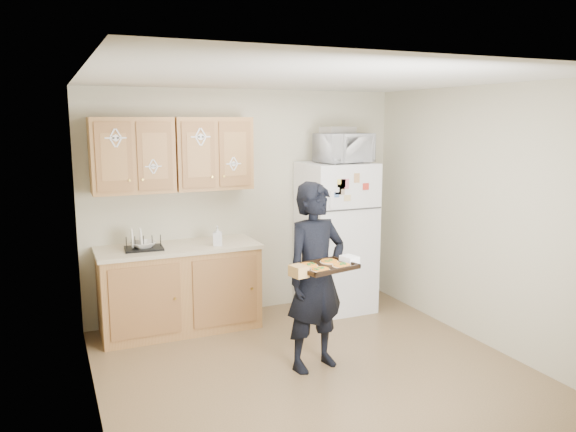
{
  "coord_description": "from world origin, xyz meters",
  "views": [
    {
      "loc": [
        -2.06,
        -4.11,
        2.18
      ],
      "look_at": [
        -0.07,
        0.45,
        1.32
      ],
      "focal_mm": 35.0,
      "sensor_mm": 36.0,
      "label": 1
    }
  ],
  "objects": [
    {
      "name": "upper_cab_left",
      "position": [
        -1.25,
        1.61,
        1.83
      ],
      "size": [
        0.8,
        0.33,
        0.75
      ],
      "primitive_type": "cube",
      "color": "#9B6435",
      "rests_on": "wall_back"
    },
    {
      "name": "person",
      "position": [
        0.04,
        0.11,
        0.83
      ],
      "size": [
        0.67,
        0.51,
        1.66
      ],
      "primitive_type": "imported",
      "rotation": [
        0.0,
        0.0,
        0.21
      ],
      "color": "black",
      "rests_on": "floor"
    },
    {
      "name": "dish_rack",
      "position": [
        -1.2,
        1.46,
        0.97
      ],
      "size": [
        0.39,
        0.3,
        0.15
      ],
      "primitive_type": "cube",
      "rotation": [
        0.0,
        0.0,
        -0.07
      ],
      "color": "black",
      "rests_on": "countertop"
    },
    {
      "name": "wall_right",
      "position": [
        1.8,
        0.0,
        1.25
      ],
      "size": [
        0.04,
        3.6,
        2.5
      ],
      "primitive_type": "cube",
      "color": "#BCB598",
      "rests_on": "floor"
    },
    {
      "name": "wall_left",
      "position": [
        -1.8,
        0.0,
        1.25
      ],
      "size": [
        0.04,
        3.6,
        2.5
      ],
      "primitive_type": "cube",
      "color": "#BCB598",
      "rests_on": "floor"
    },
    {
      "name": "microwave",
      "position": [
        1.01,
        1.38,
        1.86
      ],
      "size": [
        0.64,
        0.48,
        0.32
      ],
      "primitive_type": "imported",
      "rotation": [
        0.0,
        0.0,
        0.14
      ],
      "color": "white",
      "rests_on": "refrigerator"
    },
    {
      "name": "pizza_back_left",
      "position": [
        -0.14,
        -0.13,
        1.01
      ],
      "size": [
        0.16,
        0.16,
        0.02
      ],
      "primitive_type": "cylinder",
      "color": "gold",
      "rests_on": "baking_tray"
    },
    {
      "name": "pizza_front_right",
      "position": [
        0.1,
        -0.23,
        1.01
      ],
      "size": [
        0.16,
        0.16,
        0.02
      ],
      "primitive_type": "cylinder",
      "color": "gold",
      "rests_on": "baking_tray"
    },
    {
      "name": "floor",
      "position": [
        0.0,
        0.0,
        0.0
      ],
      "size": [
        3.6,
        3.6,
        0.0
      ],
      "primitive_type": "plane",
      "color": "brown",
      "rests_on": "ground"
    },
    {
      "name": "wall_front",
      "position": [
        0.0,
        -1.8,
        1.25
      ],
      "size": [
        3.6,
        0.04,
        2.5
      ],
      "primitive_type": "cube",
      "color": "#BCB598",
      "rests_on": "floor"
    },
    {
      "name": "baking_tray",
      "position": [
        -0.02,
        -0.18,
        0.99
      ],
      "size": [
        0.53,
        0.44,
        0.04
      ],
      "primitive_type": "cube",
      "rotation": [
        0.0,
        0.0,
        0.21
      ],
      "color": "black",
      "rests_on": "person"
    },
    {
      "name": "refrigerator",
      "position": [
        0.95,
        1.43,
        0.85
      ],
      "size": [
        0.75,
        0.7,
        1.7
      ],
      "primitive_type": "cube",
      "color": "white",
      "rests_on": "floor"
    },
    {
      "name": "countertop",
      "position": [
        -0.85,
        1.48,
        0.88
      ],
      "size": [
        1.64,
        0.64,
        0.04
      ],
      "primitive_type": "cube",
      "color": "beige",
      "rests_on": "base_cabinet"
    },
    {
      "name": "wall_back",
      "position": [
        0.0,
        1.8,
        1.25
      ],
      "size": [
        3.6,
        0.04,
        2.5
      ],
      "primitive_type": "cube",
      "color": "#BCB598",
      "rests_on": "floor"
    },
    {
      "name": "upper_cab_right",
      "position": [
        -0.43,
        1.61,
        1.83
      ],
      "size": [
        0.8,
        0.33,
        0.75
      ],
      "primitive_type": "cube",
      "color": "#9B6435",
      "rests_on": "wall_back"
    },
    {
      "name": "pizza_front_left",
      "position": [
        -0.11,
        -0.28,
        1.01
      ],
      "size": [
        0.16,
        0.16,
        0.02
      ],
      "primitive_type": "cylinder",
      "color": "gold",
      "rests_on": "baking_tray"
    },
    {
      "name": "foil_pan",
      "position": [
        0.95,
        1.41,
        2.06
      ],
      "size": [
        0.37,
        0.29,
        0.07
      ],
      "primitive_type": "cube",
      "rotation": [
        0.0,
        0.0,
        0.14
      ],
      "color": "silver",
      "rests_on": "microwave"
    },
    {
      "name": "soap_bottle",
      "position": [
        -0.48,
        1.34,
        1.0
      ],
      "size": [
        0.11,
        0.11,
        0.2
      ],
      "primitive_type": "imported",
      "rotation": [
        0.0,
        0.0,
        -0.24
      ],
      "color": "white",
      "rests_on": "countertop"
    },
    {
      "name": "ceiling",
      "position": [
        0.0,
        0.0,
        2.5
      ],
      "size": [
        3.6,
        3.6,
        0.0
      ],
      "primitive_type": "plane",
      "color": "silver",
      "rests_on": "wall_back"
    },
    {
      "name": "bowl",
      "position": [
        -1.21,
        1.46,
        0.95
      ],
      "size": [
        0.3,
        0.3,
        0.06
      ],
      "primitive_type": "imported",
      "rotation": [
        0.0,
        0.0,
        0.29
      ],
      "color": "silver",
      "rests_on": "dish_rack"
    },
    {
      "name": "cereal_box",
      "position": [
        1.47,
        1.67,
        0.16
      ],
      "size": [
        0.2,
        0.07,
        0.32
      ],
      "primitive_type": "cube",
      "color": "#E1A34F",
      "rests_on": "floor"
    },
    {
      "name": "pizza_back_right",
      "position": [
        0.07,
        -0.08,
        1.01
      ],
      "size": [
        0.16,
        0.16,
        0.02
      ],
      "primitive_type": "cylinder",
      "color": "gold",
      "rests_on": "baking_tray"
    },
    {
      "name": "base_cabinet",
      "position": [
        -0.85,
        1.48,
        0.43
      ],
      "size": [
        1.6,
        0.6,
        0.86
      ],
      "primitive_type": "cube",
      "color": "#9B6435",
      "rests_on": "floor"
    }
  ]
}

